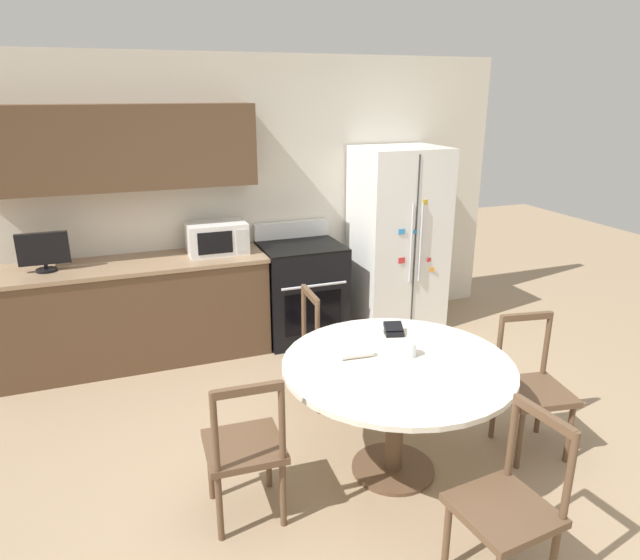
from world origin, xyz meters
name	(u,v)px	position (x,y,z in m)	size (l,w,h in m)	color
ground_plane	(359,489)	(0.00, 0.00, 0.00)	(14.00, 14.00, 0.00)	#9E8466
back_wall	(214,187)	(-0.30, 2.59, 1.45)	(5.20, 0.44, 2.60)	silver
kitchen_counter	(137,312)	(-1.09, 2.29, 0.45)	(2.25, 0.64, 0.90)	brown
refrigerator	(397,239)	(1.41, 2.24, 0.89)	(0.82, 0.71, 1.78)	white
oven_range	(302,290)	(0.42, 2.26, 0.47)	(0.74, 0.68, 1.08)	black
microwave	(217,238)	(-0.35, 2.34, 1.04)	(0.52, 0.36, 0.27)	white
countertop_tv	(43,251)	(-1.75, 2.28, 1.07)	(0.39, 0.16, 0.32)	black
dining_table	(397,381)	(0.28, 0.09, 0.63)	(1.38, 1.38, 0.75)	beige
dining_chair_near	(508,507)	(0.37, -0.86, 0.43)	(0.46, 0.46, 0.90)	brown
dining_chair_left	(245,449)	(-0.68, 0.03, 0.43)	(0.44, 0.44, 0.90)	brown
dining_chair_far	(331,348)	(0.23, 1.05, 0.43)	(0.44, 0.44, 0.90)	brown
dining_chair_right	(532,389)	(1.23, 0.00, 0.43)	(0.48, 0.48, 0.90)	brown
candle_glass	(409,350)	(0.38, 0.15, 0.79)	(0.09, 0.09, 0.09)	silver
folded_napkin	(357,354)	(0.07, 0.24, 0.78)	(0.20, 0.07, 0.05)	silver
wallet	(394,330)	(0.45, 0.47, 0.78)	(0.15, 0.15, 0.07)	black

